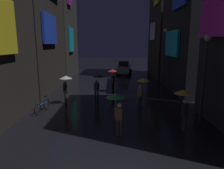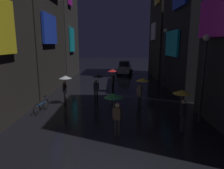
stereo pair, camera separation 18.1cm
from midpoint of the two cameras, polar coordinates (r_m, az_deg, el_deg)
building_right_mid at (r=20.22m, az=22.99°, el=15.25°), size 4.25×8.08×12.01m
pedestrian_foreground_right_red at (r=18.32m, az=0.49°, el=3.02°), size 0.90×0.90×2.12m
pedestrian_foreground_left_yellow at (r=13.65m, az=8.83°, el=-0.04°), size 0.90×0.90×2.12m
pedestrian_midstreet_left_black at (r=15.22m, az=-3.83°, el=1.26°), size 0.90×0.90×2.12m
pedestrian_midstreet_centre_clear at (r=14.91m, az=-12.90°, el=0.78°), size 0.90×0.90×2.12m
pedestrian_near_crossing_yellow at (r=10.61m, az=19.91°, el=-3.92°), size 0.90×0.90×2.12m
pedestrian_far_right_green at (r=9.35m, az=1.35°, el=-5.26°), size 0.90×0.90×2.12m
bicycle_parked_at_storefront at (r=13.87m, az=-19.13°, el=-5.82°), size 0.41×1.80×0.96m
car_distant at (r=29.65m, az=3.82°, el=4.78°), size 2.65×4.32×1.92m
streetlamp_right_near at (r=11.93m, az=25.15°, el=4.32°), size 0.36×0.36×4.87m
streetlamp_right_far at (r=20.07m, az=15.03°, el=8.93°), size 0.36×0.36×5.81m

